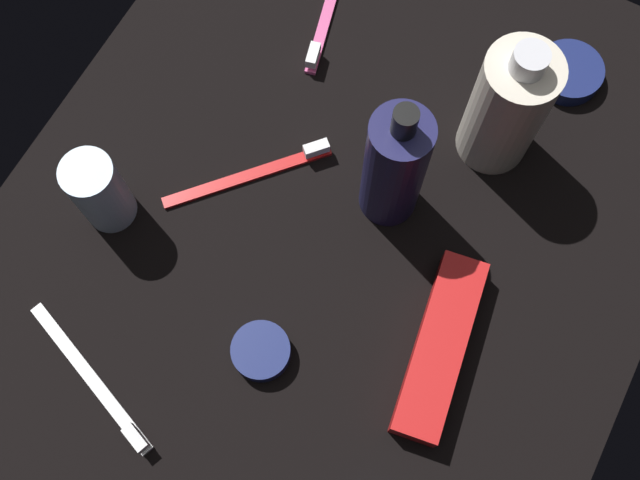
% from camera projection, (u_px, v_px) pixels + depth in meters
% --- Properties ---
extents(ground_plane, '(0.84, 0.64, 0.01)m').
position_uv_depth(ground_plane, '(320.00, 251.00, 0.77)').
color(ground_plane, black).
extents(lotion_bottle, '(0.06, 0.06, 0.18)m').
position_uv_depth(lotion_bottle, '(395.00, 167.00, 0.71)').
color(lotion_bottle, '#1E1E4C').
rests_on(lotion_bottle, ground_plane).
extents(bodywash_bottle, '(0.07, 0.07, 0.17)m').
position_uv_depth(bodywash_bottle, '(507.00, 108.00, 0.73)').
color(bodywash_bottle, silver).
rests_on(bodywash_bottle, ground_plane).
extents(deodorant_stick, '(0.05, 0.05, 0.10)m').
position_uv_depth(deodorant_stick, '(99.00, 192.00, 0.73)').
color(deodorant_stick, silver).
rests_on(deodorant_stick, ground_plane).
extents(toothbrush_white, '(0.07, 0.17, 0.02)m').
position_uv_depth(toothbrush_white, '(97.00, 386.00, 0.72)').
color(toothbrush_white, white).
rests_on(toothbrush_white, ground_plane).
extents(toothbrush_pink, '(0.18, 0.06, 0.02)m').
position_uv_depth(toothbrush_pink, '(327.00, 11.00, 0.85)').
color(toothbrush_pink, '#E55999').
rests_on(toothbrush_pink, ground_plane).
extents(toothbrush_red, '(0.14, 0.13, 0.02)m').
position_uv_depth(toothbrush_red, '(258.00, 171.00, 0.79)').
color(toothbrush_red, red).
rests_on(toothbrush_red, ground_plane).
extents(toothpaste_box_red, '(0.18, 0.07, 0.03)m').
position_uv_depth(toothpaste_box_red, '(439.00, 347.00, 0.72)').
color(toothpaste_box_red, red).
rests_on(toothpaste_box_red, ground_plane).
extents(cream_tin_left, '(0.07, 0.07, 0.02)m').
position_uv_depth(cream_tin_left, '(569.00, 73.00, 0.82)').
color(cream_tin_left, navy).
rests_on(cream_tin_left, ground_plane).
extents(cream_tin_right, '(0.06, 0.06, 0.02)m').
position_uv_depth(cream_tin_right, '(264.00, 353.00, 0.72)').
color(cream_tin_right, navy).
rests_on(cream_tin_right, ground_plane).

